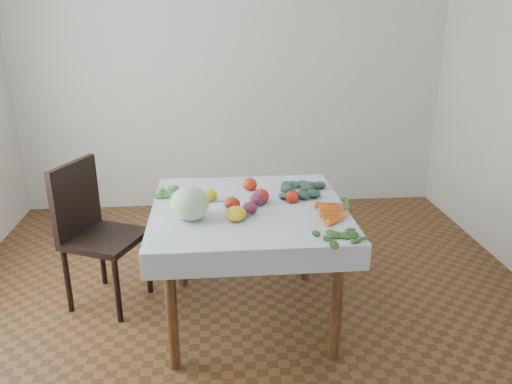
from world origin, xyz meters
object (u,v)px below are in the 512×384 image
(table, at_px, (249,223))
(heirloom_back, at_px, (208,195))
(carrot_bunch, at_px, (335,212))
(chair, at_px, (92,225))
(cabbage, at_px, (190,203))

(table, distance_m, heirloom_back, 0.30)
(table, distance_m, carrot_bunch, 0.51)
(table, distance_m, chair, 1.03)
(heirloom_back, bearing_deg, carrot_bunch, -20.89)
(carrot_bunch, bearing_deg, table, 161.85)
(carrot_bunch, bearing_deg, heirloom_back, 159.11)
(table, height_order, chair, chair)
(table, height_order, heirloom_back, heirloom_back)
(table, relative_size, cabbage, 4.74)
(heirloom_back, distance_m, carrot_bunch, 0.76)
(table, xyz_separation_m, heirloom_back, (-0.23, 0.12, 0.14))
(table, height_order, carrot_bunch, carrot_bunch)
(cabbage, height_order, heirloom_back, cabbage)
(chair, height_order, heirloom_back, chair)
(table, relative_size, chair, 1.05)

